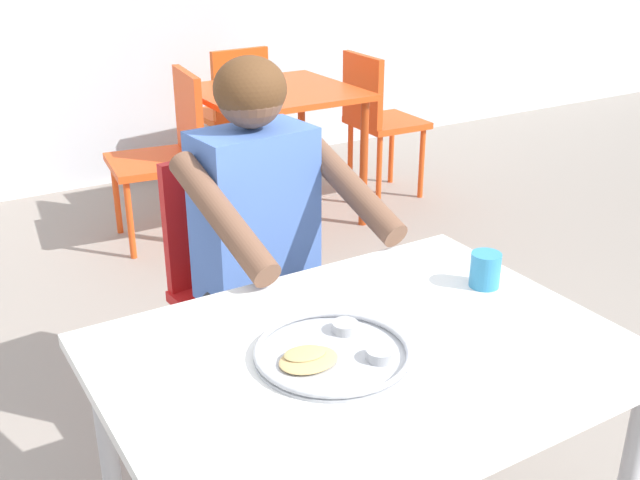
{
  "coord_description": "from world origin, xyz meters",
  "views": [
    {
      "loc": [
        -0.76,
        -1.16,
        1.57
      ],
      "look_at": [
        0.06,
        0.2,
        0.88
      ],
      "focal_mm": 42.28,
      "sensor_mm": 36.0,
      "label": 1
    }
  ],
  "objects_px": {
    "diner_foreground": "(272,234)",
    "table_background_red": "(275,107)",
    "table_foreground": "(365,381)",
    "chair_red_left": "(169,146)",
    "chair_red_far": "(233,106)",
    "chair_red_right": "(377,114)",
    "thali_tray": "(333,352)",
    "drinking_cup": "(485,269)",
    "chair_foreground": "(237,274)"
  },
  "relations": [
    {
      "from": "chair_foreground",
      "to": "chair_red_right",
      "type": "xyz_separation_m",
      "value": [
        1.62,
        1.53,
        -0.01
      ]
    },
    {
      "from": "chair_red_far",
      "to": "drinking_cup",
      "type": "bearing_deg",
      "value": -103.34
    },
    {
      "from": "chair_red_left",
      "to": "table_foreground",
      "type": "bearing_deg",
      "value": -100.81
    },
    {
      "from": "table_foreground",
      "to": "drinking_cup",
      "type": "height_order",
      "value": "drinking_cup"
    },
    {
      "from": "table_background_red",
      "to": "chair_red_right",
      "type": "distance_m",
      "value": 0.68
    },
    {
      "from": "chair_foreground",
      "to": "thali_tray",
      "type": "bearing_deg",
      "value": -101.92
    },
    {
      "from": "chair_foreground",
      "to": "chair_red_far",
      "type": "bearing_deg",
      "value": 65.14
    },
    {
      "from": "diner_foreground",
      "to": "table_background_red",
      "type": "distance_m",
      "value": 1.97
    },
    {
      "from": "table_foreground",
      "to": "diner_foreground",
      "type": "height_order",
      "value": "diner_foreground"
    },
    {
      "from": "diner_foreground",
      "to": "table_background_red",
      "type": "relative_size",
      "value": 1.49
    },
    {
      "from": "table_foreground",
      "to": "diner_foreground",
      "type": "relative_size",
      "value": 0.88
    },
    {
      "from": "drinking_cup",
      "to": "chair_foreground",
      "type": "relative_size",
      "value": 0.1
    },
    {
      "from": "table_foreground",
      "to": "chair_foreground",
      "type": "relative_size",
      "value": 1.22
    },
    {
      "from": "chair_foreground",
      "to": "chair_red_left",
      "type": "xyz_separation_m",
      "value": [
        0.36,
        1.55,
        -0.02
      ]
    },
    {
      "from": "drinking_cup",
      "to": "diner_foreground",
      "type": "height_order",
      "value": "diner_foreground"
    },
    {
      "from": "table_foreground",
      "to": "chair_red_left",
      "type": "distance_m",
      "value": 2.47
    },
    {
      "from": "chair_red_left",
      "to": "chair_red_far",
      "type": "bearing_deg",
      "value": 44.06
    },
    {
      "from": "chair_red_far",
      "to": "chair_foreground",
      "type": "bearing_deg",
      "value": -114.86
    },
    {
      "from": "chair_red_left",
      "to": "chair_red_far",
      "type": "height_order",
      "value": "chair_red_left"
    },
    {
      "from": "chair_foreground",
      "to": "chair_red_left",
      "type": "bearing_deg",
      "value": 77.06
    },
    {
      "from": "table_foreground",
      "to": "chair_red_far",
      "type": "relative_size",
      "value": 1.27
    },
    {
      "from": "table_background_red",
      "to": "chair_red_far",
      "type": "xyz_separation_m",
      "value": [
        0.06,
        0.67,
        -0.14
      ]
    },
    {
      "from": "table_background_red",
      "to": "chair_red_right",
      "type": "relative_size",
      "value": 0.96
    },
    {
      "from": "table_foreground",
      "to": "diner_foreground",
      "type": "xyz_separation_m",
      "value": [
        0.12,
        0.65,
        0.08
      ]
    },
    {
      "from": "chair_foreground",
      "to": "chair_red_far",
      "type": "distance_m",
      "value": 2.41
    },
    {
      "from": "chair_foreground",
      "to": "chair_red_far",
      "type": "xyz_separation_m",
      "value": [
        1.01,
        2.18,
        -0.02
      ]
    },
    {
      "from": "drinking_cup",
      "to": "chair_red_left",
      "type": "height_order",
      "value": "chair_red_left"
    },
    {
      "from": "thali_tray",
      "to": "chair_red_right",
      "type": "height_order",
      "value": "chair_red_right"
    },
    {
      "from": "drinking_cup",
      "to": "diner_foreground",
      "type": "distance_m",
      "value": 0.63
    },
    {
      "from": "table_foreground",
      "to": "chair_red_right",
      "type": "relative_size",
      "value": 1.27
    },
    {
      "from": "thali_tray",
      "to": "chair_red_left",
      "type": "xyz_separation_m",
      "value": [
        0.54,
        2.41,
        -0.25
      ]
    },
    {
      "from": "diner_foreground",
      "to": "table_background_red",
      "type": "bearing_deg",
      "value": 61.72
    },
    {
      "from": "thali_tray",
      "to": "drinking_cup",
      "type": "distance_m",
      "value": 0.5
    },
    {
      "from": "chair_red_right",
      "to": "chair_red_far",
      "type": "relative_size",
      "value": 1.0
    },
    {
      "from": "chair_foreground",
      "to": "table_foreground",
      "type": "bearing_deg",
      "value": -96.98
    },
    {
      "from": "chair_foreground",
      "to": "table_background_red",
      "type": "relative_size",
      "value": 1.08
    },
    {
      "from": "chair_red_right",
      "to": "drinking_cup",
      "type": "bearing_deg",
      "value": -119.6
    },
    {
      "from": "table_background_red",
      "to": "chair_red_right",
      "type": "bearing_deg",
      "value": 1.19
    },
    {
      "from": "table_foreground",
      "to": "drinking_cup",
      "type": "relative_size",
      "value": 12.36
    },
    {
      "from": "chair_red_left",
      "to": "thali_tray",
      "type": "bearing_deg",
      "value": -102.57
    },
    {
      "from": "chair_foreground",
      "to": "diner_foreground",
      "type": "relative_size",
      "value": 0.73
    },
    {
      "from": "chair_red_far",
      "to": "chair_red_left",
      "type": "bearing_deg",
      "value": -135.94
    },
    {
      "from": "table_foreground",
      "to": "table_background_red",
      "type": "height_order",
      "value": "table_foreground"
    },
    {
      "from": "chair_red_left",
      "to": "chair_red_right",
      "type": "height_order",
      "value": "chair_red_left"
    },
    {
      "from": "table_background_red",
      "to": "chair_red_far",
      "type": "relative_size",
      "value": 0.96
    },
    {
      "from": "table_foreground",
      "to": "chair_red_right",
      "type": "height_order",
      "value": "chair_red_right"
    },
    {
      "from": "table_foreground",
      "to": "thali_tray",
      "type": "relative_size",
      "value": 3.3
    },
    {
      "from": "table_foreground",
      "to": "table_background_red",
      "type": "xyz_separation_m",
      "value": [
        1.06,
        2.39,
        -0.02
      ]
    },
    {
      "from": "table_foreground",
      "to": "drinking_cup",
      "type": "bearing_deg",
      "value": 12.81
    },
    {
      "from": "thali_tray",
      "to": "diner_foreground",
      "type": "height_order",
      "value": "diner_foreground"
    }
  ]
}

